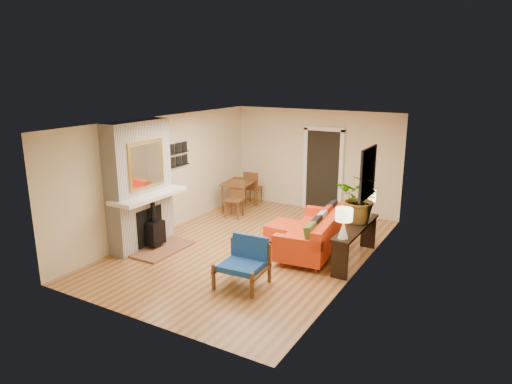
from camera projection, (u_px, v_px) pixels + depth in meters
room_shell at (328, 169)px, 11.01m from camera, size 6.50×6.50×6.50m
fireplace at (141, 188)px, 9.23m from camera, size 1.09×1.68×2.60m
sofa at (317, 234)px, 9.15m from camera, size 1.15×2.25×0.85m
ottoman at (287, 231)px, 9.77m from camera, size 0.76×0.76×0.38m
blue_chair at (245, 259)px, 7.75m from camera, size 0.82×0.80×0.81m
dining_table at (242, 188)px, 11.85m from camera, size 0.90×1.75×0.92m
console_table at (356, 233)px, 8.58m from camera, size 0.34×1.85×0.72m
lamp_near at (344, 220)px, 7.84m from camera, size 0.30×0.30×0.54m
lamp_far at (368, 200)px, 9.02m from camera, size 0.30×0.30×0.54m
houseplant at (361, 198)px, 8.63m from camera, size 0.94×0.84×0.97m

